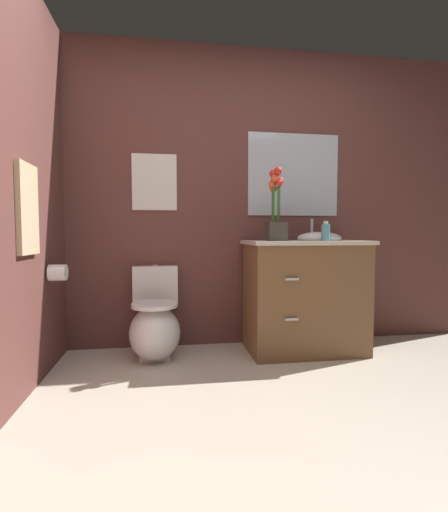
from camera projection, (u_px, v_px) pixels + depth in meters
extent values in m
plane|color=beige|center=(291.00, 462.00, 1.54)|extent=(8.67, 8.67, 0.00)
cube|color=brown|center=(249.00, 198.00, 3.19)|extent=(4.04, 0.05, 2.50)
ellipsoid|color=white|center=(155.00, 333.00, 2.79)|extent=(0.38, 0.48, 0.40)
cube|color=white|center=(155.00, 345.00, 2.85)|extent=(0.22, 0.26, 0.18)
cube|color=white|center=(155.00, 285.00, 3.05)|extent=(0.36, 0.13, 0.32)
cylinder|color=white|center=(154.00, 305.00, 2.76)|extent=(0.34, 0.34, 0.03)
cylinder|color=#B7B7BC|center=(155.00, 266.00, 3.05)|extent=(0.04, 0.04, 0.02)
cube|color=brown|center=(304.00, 298.00, 2.98)|extent=(0.90, 0.52, 0.86)
cube|color=beige|center=(305.00, 242.00, 2.95)|extent=(0.94, 0.56, 0.03)
ellipsoid|color=white|center=(319.00, 238.00, 2.97)|extent=(0.36, 0.26, 0.10)
cylinder|color=#B7B7BC|center=(312.00, 229.00, 3.12)|extent=(0.02, 0.02, 0.18)
cube|color=#B7B7BC|center=(292.00, 279.00, 2.67)|extent=(0.10, 0.02, 0.02)
cube|color=#B7B7BC|center=(292.00, 319.00, 2.69)|extent=(0.10, 0.02, 0.02)
cube|color=#38332D|center=(276.00, 232.00, 2.82)|extent=(0.14, 0.14, 0.14)
cylinder|color=#386B2D|center=(280.00, 202.00, 2.81)|extent=(0.01, 0.01, 0.31)
sphere|color=red|center=(280.00, 181.00, 2.80)|extent=(0.06, 0.06, 0.06)
cylinder|color=#386B2D|center=(278.00, 197.00, 2.83)|extent=(0.01, 0.01, 0.38)
sphere|color=#E01E51|center=(278.00, 172.00, 2.82)|extent=(0.06, 0.06, 0.06)
cylinder|color=#386B2D|center=(273.00, 206.00, 2.85)|extent=(0.01, 0.01, 0.26)
sphere|color=#EA4C23|center=(273.00, 189.00, 2.84)|extent=(0.06, 0.06, 0.06)
cylinder|color=#386B2D|center=(272.00, 203.00, 2.82)|extent=(0.01, 0.01, 0.29)
sphere|color=#EA4C23|center=(272.00, 184.00, 2.81)|extent=(0.06, 0.06, 0.06)
cylinder|color=#386B2D|center=(273.00, 198.00, 2.81)|extent=(0.01, 0.01, 0.37)
sphere|color=red|center=(273.00, 174.00, 2.80)|extent=(0.06, 0.06, 0.06)
cylinder|color=#386B2D|center=(274.00, 201.00, 2.79)|extent=(0.01, 0.01, 0.33)
sphere|color=#EA4C23|center=(274.00, 179.00, 2.78)|extent=(0.06, 0.06, 0.06)
cylinder|color=#386B2D|center=(278.00, 197.00, 2.79)|extent=(0.01, 0.01, 0.38)
sphere|color=red|center=(278.00, 171.00, 2.78)|extent=(0.06, 0.06, 0.06)
cylinder|color=#386B2D|center=(279.00, 203.00, 2.80)|extent=(0.01, 0.01, 0.30)
sphere|color=red|center=(279.00, 183.00, 2.79)|extent=(0.06, 0.06, 0.06)
cylinder|color=teal|center=(326.00, 233.00, 2.81)|extent=(0.06, 0.06, 0.13)
cylinder|color=silver|center=(326.00, 223.00, 2.80)|extent=(0.04, 0.04, 0.02)
cube|color=silver|center=(154.00, 182.00, 3.03)|extent=(0.36, 0.01, 0.45)
cube|color=#B2BCC6|center=(293.00, 175.00, 3.21)|extent=(0.80, 0.01, 0.70)
cube|color=tan|center=(28.00, 209.00, 2.13)|extent=(0.03, 0.28, 0.52)
cylinder|color=white|center=(58.00, 273.00, 2.52)|extent=(0.11, 0.11, 0.11)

